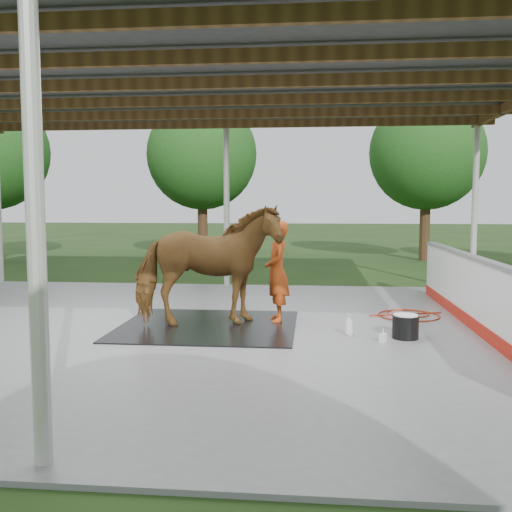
# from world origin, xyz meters

# --- Properties ---
(ground) EXTENTS (100.00, 100.00, 0.00)m
(ground) POSITION_xyz_m (0.00, 0.00, 0.00)
(ground) COLOR #1E3814
(concrete_slab) EXTENTS (12.00, 10.00, 0.05)m
(concrete_slab) POSITION_xyz_m (0.00, 0.00, 0.03)
(concrete_slab) COLOR slate
(concrete_slab) RESTS_ON ground
(pavilion_structure) EXTENTS (12.60, 10.60, 4.05)m
(pavilion_structure) POSITION_xyz_m (0.00, -0.00, 3.97)
(pavilion_structure) COLOR beige
(pavilion_structure) RESTS_ON ground
(dasher_board) EXTENTS (0.16, 8.00, 1.15)m
(dasher_board) POSITION_xyz_m (4.60, 0.00, 0.59)
(dasher_board) COLOR #AE1B0E
(dasher_board) RESTS_ON concrete_slab
(tree_belt) EXTENTS (28.00, 28.00, 5.80)m
(tree_belt) POSITION_xyz_m (0.30, 0.90, 3.79)
(tree_belt) COLOR #382314
(tree_belt) RESTS_ON ground
(rubber_mat) EXTENTS (2.81, 2.64, 0.02)m
(rubber_mat) POSITION_xyz_m (0.36, 0.23, 0.06)
(rubber_mat) COLOR black
(rubber_mat) RESTS_ON concrete_slab
(horse) EXTENTS (2.50, 1.64, 1.95)m
(horse) POSITION_xyz_m (0.36, 0.23, 1.04)
(horse) COLOR brown
(horse) RESTS_ON rubber_mat
(handler) EXTENTS (0.50, 0.68, 1.69)m
(handler) POSITION_xyz_m (1.45, 0.72, 0.90)
(handler) COLOR #AB3D12
(handler) RESTS_ON concrete_slab
(wash_bucket) EXTENTS (0.38, 0.38, 0.35)m
(wash_bucket) POSITION_xyz_m (3.40, -0.30, 0.23)
(wash_bucket) COLOR black
(wash_bucket) RESTS_ON concrete_slab
(soap_bottle_a) EXTENTS (0.15, 0.15, 0.32)m
(soap_bottle_a) POSITION_xyz_m (2.59, -0.18, 0.21)
(soap_bottle_a) COLOR silver
(soap_bottle_a) RESTS_ON concrete_slab
(soap_bottle_b) EXTENTS (0.12, 0.12, 0.20)m
(soap_bottle_b) POSITION_xyz_m (3.04, -0.60, 0.15)
(soap_bottle_b) COLOR #338CD8
(soap_bottle_b) RESTS_ON concrete_slab
(hose_coil) EXTENTS (1.33, 1.10, 0.02)m
(hose_coil) POSITION_xyz_m (3.74, 1.47, 0.06)
(hose_coil) COLOR #A9280C
(hose_coil) RESTS_ON concrete_slab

